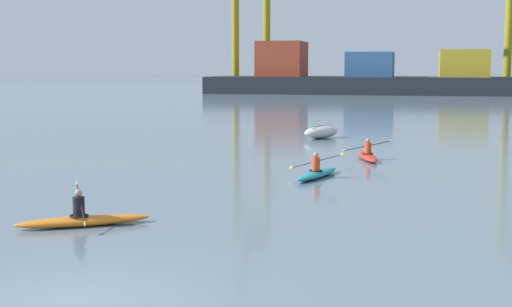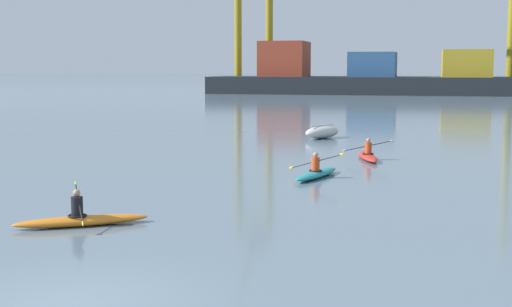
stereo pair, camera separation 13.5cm
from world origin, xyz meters
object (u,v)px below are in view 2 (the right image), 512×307
(capsized_dinghy, at_px, (322,132))
(kayak_teal, at_px, (316,173))
(kayak_red, at_px, (368,156))
(kayak_orange, at_px, (81,219))
(container_barge, at_px, (369,78))

(capsized_dinghy, distance_m, kayak_teal, 14.59)
(capsized_dinghy, xyz_separation_m, kayak_red, (3.25, -8.84, -0.18))
(kayak_orange, bearing_deg, capsized_dinghy, 83.10)
(container_barge, height_order, kayak_orange, container_barge)
(container_barge, xyz_separation_m, kayak_orange, (-0.41, -92.12, -2.26))
(kayak_teal, bearing_deg, capsized_dinghy, 97.14)
(capsized_dinghy, height_order, kayak_red, kayak_red)
(container_barge, height_order, kayak_red, container_barge)
(container_barge, distance_m, kayak_red, 77.41)
(capsized_dinghy, bearing_deg, kayak_teal, -82.86)
(container_barge, distance_m, capsized_dinghy, 68.40)
(kayak_red, bearing_deg, capsized_dinghy, 110.19)
(container_barge, xyz_separation_m, kayak_red, (5.72, -77.17, -2.26))
(kayak_teal, relative_size, kayak_red, 1.00)
(kayak_teal, height_order, kayak_orange, kayak_orange)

